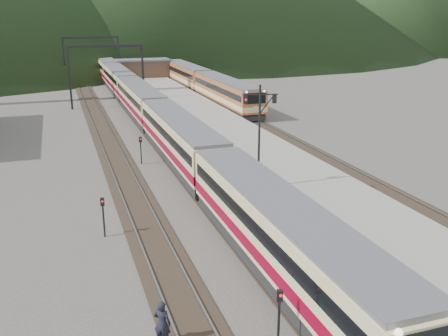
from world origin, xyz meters
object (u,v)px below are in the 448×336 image
object	(u,v)px
second_train	(204,82)
worker	(162,323)
signal_mast	(259,126)
main_train	(140,101)

from	to	relation	value
second_train	worker	distance (m)	58.17
signal_mast	main_train	bearing A→B (deg)	94.99
main_train	worker	distance (m)	43.09
second_train	worker	size ratio (longest dim) A/B	22.31
signal_mast	worker	bearing A→B (deg)	-125.41
main_train	second_train	distance (m)	17.18
main_train	worker	xyz separation A→B (m)	(-6.27, -42.62, -1.06)
second_train	main_train	bearing A→B (deg)	-132.02
main_train	worker	size ratio (longest dim) A/B	53.79
signal_mast	worker	world-z (taller)	signal_mast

